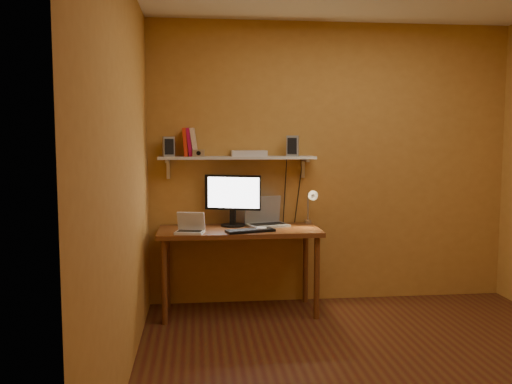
{
  "coord_description": "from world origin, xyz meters",
  "views": [
    {
      "loc": [
        -1.26,
        -3.37,
        1.53
      ],
      "look_at": [
        -0.76,
        1.18,
        1.08
      ],
      "focal_mm": 38.0,
      "sensor_mm": 36.0,
      "label": 1
    }
  ],
  "objects": [
    {
      "name": "wall_shelf",
      "position": [
        -0.89,
        1.47,
        1.36
      ],
      "size": [
        1.4,
        0.25,
        0.21
      ],
      "color": "silver",
      "rests_on": "room"
    },
    {
      "name": "room",
      "position": [
        0.0,
        0.0,
        1.3
      ],
      "size": [
        3.44,
        3.24,
        2.64
      ],
      "color": "#512E15",
      "rests_on": "ground"
    },
    {
      "name": "desk",
      "position": [
        -0.89,
        1.28,
        0.66
      ],
      "size": [
        1.4,
        0.6,
        0.75
      ],
      "color": "brown",
      "rests_on": "ground"
    },
    {
      "name": "laptop",
      "position": [
        -0.64,
        1.43,
        0.82
      ],
      "size": [
        0.4,
        0.34,
        0.26
      ],
      "rotation": [
        0.0,
        0.0,
        0.3
      ],
      "color": "gray",
      "rests_on": "desk"
    },
    {
      "name": "monitor",
      "position": [
        -0.94,
        1.42,
        1.01
      ],
      "size": [
        0.49,
        0.27,
        0.46
      ],
      "rotation": [
        0.0,
        0.0,
        -0.32
      ],
      "color": "black",
      "rests_on": "desk"
    },
    {
      "name": "desk_lamp",
      "position": [
        -0.23,
        1.41,
        0.96
      ],
      "size": [
        0.09,
        0.23,
        0.38
      ],
      "color": "silver",
      "rests_on": "desk"
    },
    {
      "name": "shelf_camera",
      "position": [
        -1.24,
        1.4,
        1.41
      ],
      "size": [
        0.11,
        0.05,
        0.06
      ],
      "color": "silver",
      "rests_on": "wall_shelf"
    },
    {
      "name": "books",
      "position": [
        -1.31,
        1.5,
        1.5
      ],
      "size": [
        0.14,
        0.18,
        0.25
      ],
      "color": "red",
      "rests_on": "wall_shelf"
    },
    {
      "name": "netbook",
      "position": [
        -1.32,
        1.11,
        0.8
      ],
      "size": [
        0.26,
        0.21,
        0.17
      ],
      "rotation": [
        0.0,
        0.0,
        -0.21
      ],
      "color": "silver",
      "rests_on": "desk"
    },
    {
      "name": "mouse",
      "position": [
        -0.71,
        1.14,
        0.77
      ],
      "size": [
        0.12,
        0.1,
        0.04
      ],
      "primitive_type": "ellipsoid",
      "rotation": [
        0.0,
        0.0,
        0.31
      ],
      "color": "silver",
      "rests_on": "desk"
    },
    {
      "name": "router",
      "position": [
        -0.79,
        1.48,
        1.4
      ],
      "size": [
        0.32,
        0.21,
        0.05
      ],
      "primitive_type": "cube",
      "rotation": [
        0.0,
        0.0,
        -0.01
      ],
      "color": "silver",
      "rests_on": "wall_shelf"
    },
    {
      "name": "speaker_right",
      "position": [
        -0.39,
        1.46,
        1.47
      ],
      "size": [
        0.13,
        0.13,
        0.19
      ],
      "primitive_type": "cube",
      "rotation": [
        0.0,
        0.0,
        -0.28
      ],
      "color": "gray",
      "rests_on": "wall_shelf"
    },
    {
      "name": "keyboard",
      "position": [
        -0.81,
        1.1,
        0.76
      ],
      "size": [
        0.43,
        0.24,
        0.02
      ],
      "primitive_type": "cube",
      "rotation": [
        0.0,
        0.0,
        0.27
      ],
      "color": "black",
      "rests_on": "desk"
    },
    {
      "name": "speaker_left",
      "position": [
        -1.5,
        1.48,
        1.46
      ],
      "size": [
        0.11,
        0.11,
        0.17
      ],
      "primitive_type": "cube",
      "rotation": [
        0.0,
        0.0,
        0.17
      ],
      "color": "gray",
      "rests_on": "wall_shelf"
    }
  ]
}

